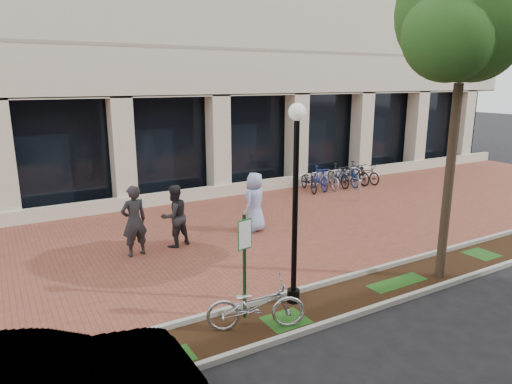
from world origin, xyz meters
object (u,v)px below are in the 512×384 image
street_tree (466,22)px  pedestrian_left (134,221)px  locked_bicycle (256,305)px  pedestrian_mid (174,216)px  parking_sign (245,253)px  bollard (359,190)px  pedestrian_right (255,202)px  lamppost (295,195)px  bike_rack_cluster (338,176)px

street_tree → pedestrian_left: size_ratio=3.85×
locked_bicycle → pedestrian_mid: 5.23m
parking_sign → pedestrian_mid: parking_sign is taller
bollard → locked_bicycle: bearing=-143.2°
pedestrian_right → locked_bicycle: bearing=32.0°
lamppost → bollard: size_ratio=4.95×
pedestrian_mid → pedestrian_right: bearing=165.5°
pedestrian_left → bollard: size_ratio=2.30×
parking_sign → street_tree: size_ratio=0.29×
bike_rack_cluster → locked_bicycle: bearing=-128.0°
lamppost → bollard: 9.61m
lamppost → bike_rack_cluster: size_ratio=1.03×
locked_bicycle → pedestrian_right: (3.00, 5.24, 0.46)m
locked_bicycle → pedestrian_mid: size_ratio=1.05×
parking_sign → bike_rack_cluster: (9.47, 8.33, -0.93)m
locked_bicycle → pedestrian_mid: bearing=20.2°
pedestrian_left → pedestrian_right: (3.96, 0.19, -0.04)m
locked_bicycle → pedestrian_right: 6.06m
street_tree → parking_sign: bearing=173.1°
pedestrian_mid → pedestrian_right: 2.74m
bike_rack_cluster → parking_sign: bearing=-129.5°
lamppost → pedestrian_right: size_ratio=2.24×
street_tree → bike_rack_cluster: 11.35m
locked_bicycle → bollard: size_ratio=2.22×
parking_sign → pedestrian_right: (2.99, 4.77, -0.46)m
locked_bicycle → pedestrian_right: size_ratio=1.00×
locked_bicycle → parking_sign: bearing=21.1°
locked_bicycle → bollard: locked_bicycle is taller
locked_bicycle → bike_rack_cluster: bike_rack_cluster is taller
pedestrian_left → pedestrian_mid: pedestrian_left is taller
pedestrian_left → bike_rack_cluster: (10.44, 3.75, -0.51)m
street_tree → bike_rack_cluster: street_tree is taller
parking_sign → pedestrian_right: 5.65m
lamppost → locked_bicycle: 2.38m
locked_bicycle → pedestrian_mid: pedestrian_mid is taller
locked_bicycle → lamppost: bearing=-43.8°
locked_bicycle → bike_rack_cluster: 12.94m
pedestrian_right → bollard: (5.59, 1.19, -0.52)m
parking_sign → lamppost: 1.62m
street_tree → bollard: bearing=63.0°
pedestrian_left → pedestrian_right: size_ratio=1.04×
lamppost → street_tree: (3.97, -0.70, 3.58)m
parking_sign → bike_rack_cluster: 12.64m
parking_sign → street_tree: 6.99m
lamppost → pedestrian_mid: bearing=102.1°
locked_bicycle → pedestrian_left: 5.16m
parking_sign → bollard: (8.58, 5.95, -0.99)m
street_tree → bike_rack_cluster: (4.24, 8.96, -5.53)m
lamppost → pedestrian_mid: (-1.00, 4.67, -1.53)m
pedestrian_mid → bollard: bearing=173.2°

